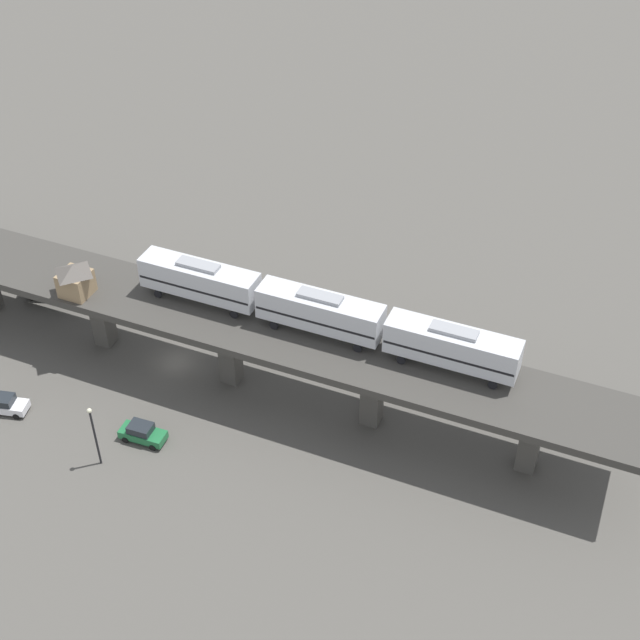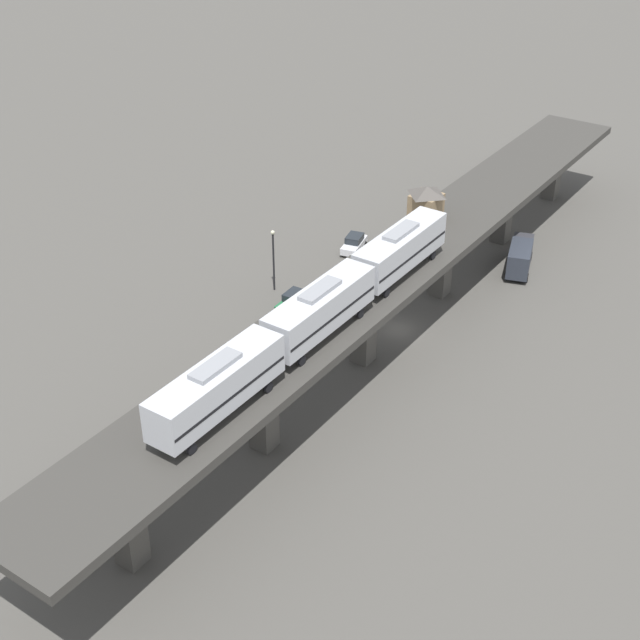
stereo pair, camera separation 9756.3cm
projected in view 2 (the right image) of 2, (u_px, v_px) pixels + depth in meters
ground_plane at (398, 329)px, 87.60m from camera, size 400.00×400.00×0.00m
elevated_viaduct at (402, 267)px, 84.09m from camera, size 21.51×92.25×8.03m
subway_train at (320, 309)px, 70.44m from camera, size 8.11×37.22×4.45m
signal_hut at (426, 201)px, 89.76m from camera, size 3.65×3.65×3.40m
street_car_green at (294, 301)px, 90.41m from camera, size 2.26×4.54×1.89m
street_car_white at (354, 243)px, 101.38m from camera, size 2.27×4.55×1.89m
delivery_truck at (520, 256)px, 97.00m from camera, size 3.45×7.48×3.20m
street_lamp at (273, 255)px, 92.09m from camera, size 0.44×0.44×6.94m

